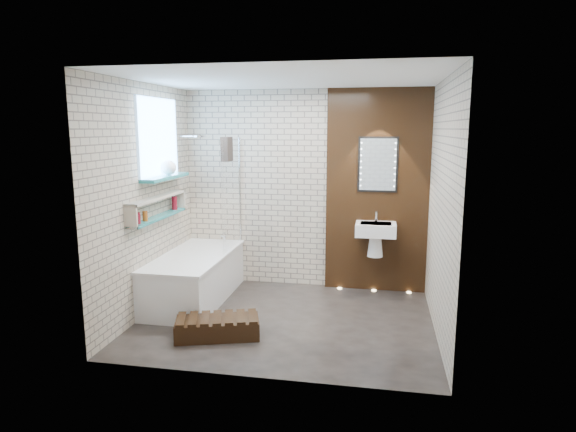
% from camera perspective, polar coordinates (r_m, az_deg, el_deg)
% --- Properties ---
extents(ground, '(3.20, 3.20, 0.00)m').
position_cam_1_polar(ground, '(5.59, -0.29, -11.96)').
color(ground, black).
rests_on(ground, ground).
extents(room_shell, '(3.24, 3.20, 2.60)m').
position_cam_1_polar(room_shell, '(5.24, -0.30, 1.33)').
color(room_shell, '#B5A38F').
rests_on(room_shell, ground).
extents(walnut_panel, '(1.30, 0.06, 2.60)m').
position_cam_1_polar(walnut_panel, '(6.40, 10.27, 2.78)').
color(walnut_panel, black).
rests_on(walnut_panel, ground).
extents(clerestory_window, '(0.18, 1.00, 0.94)m').
position_cam_1_polar(clerestory_window, '(6.01, -14.65, 7.89)').
color(clerestory_window, '#7FADE0').
rests_on(clerestory_window, room_shell).
extents(display_niche, '(0.14, 1.30, 0.26)m').
position_cam_1_polar(display_niche, '(5.88, -14.83, 0.97)').
color(display_niche, '#21777B').
rests_on(display_niche, room_shell).
extents(bathtub, '(0.79, 1.74, 0.70)m').
position_cam_1_polar(bathtub, '(6.23, -10.71, -6.95)').
color(bathtub, white).
rests_on(bathtub, ground).
extents(bath_screen, '(0.01, 0.78, 1.40)m').
position_cam_1_polar(bath_screen, '(6.31, -6.54, 2.58)').
color(bath_screen, white).
rests_on(bath_screen, bathtub).
extents(towel, '(0.09, 0.23, 0.30)m').
position_cam_1_polar(towel, '(6.11, -7.10, 7.69)').
color(towel, black).
rests_on(towel, bath_screen).
extents(shower_head, '(0.18, 0.18, 0.02)m').
position_cam_1_polar(shower_head, '(6.45, -10.21, 9.07)').
color(shower_head, silver).
rests_on(shower_head, room_shell).
extents(washbasin, '(0.50, 0.36, 0.58)m').
position_cam_1_polar(washbasin, '(6.30, 10.11, -2.06)').
color(washbasin, white).
rests_on(washbasin, walnut_panel).
extents(led_mirror, '(0.50, 0.02, 0.70)m').
position_cam_1_polar(led_mirror, '(6.33, 10.37, 5.88)').
color(led_mirror, black).
rests_on(led_mirror, walnut_panel).
extents(walnut_step, '(0.91, 0.61, 0.19)m').
position_cam_1_polar(walnut_step, '(5.20, -8.17, -12.71)').
color(walnut_step, black).
rests_on(walnut_step, ground).
extents(niche_bottles, '(0.07, 1.01, 0.17)m').
position_cam_1_polar(niche_bottles, '(5.93, -14.60, 0.77)').
color(niche_bottles, maroon).
rests_on(niche_bottles, display_niche).
extents(sill_vases, '(0.18, 0.18, 0.18)m').
position_cam_1_polar(sill_vases, '(6.06, -13.64, 5.46)').
color(sill_vases, white).
rests_on(sill_vases, clerestory_window).
extents(floor_uplights, '(0.96, 0.06, 0.01)m').
position_cam_1_polar(floor_uplights, '(6.62, 9.91, -8.48)').
color(floor_uplights, '#FFD899').
rests_on(floor_uplights, ground).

